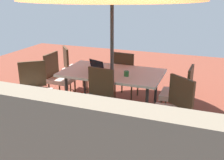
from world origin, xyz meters
TOP-DOWN VIEW (x-y plane):
  - ground_plane at (0.00, 0.00)m, footprint 10.00×10.00m
  - dining_table at (0.00, 0.00)m, footprint 1.73×1.00m
  - chair_northwest at (-1.15, 0.66)m, footprint 0.58×0.58m
  - chair_north at (0.00, 0.68)m, footprint 0.47×0.48m
  - chair_east at (1.11, -0.05)m, footprint 0.46×0.46m
  - chair_west at (-1.16, -0.00)m, footprint 0.47×0.46m
  - chair_northeast at (1.14, 0.69)m, footprint 0.58×0.58m
  - chair_southeast at (1.15, -0.69)m, footprint 0.59×0.58m
  - chair_south at (-0.03, -0.70)m, footprint 0.47×0.48m
  - laptop at (0.21, 0.05)m, footprint 0.39×0.35m
  - cup at (-0.31, 0.15)m, footprint 0.08×0.08m

SIDE VIEW (x-z plane):
  - ground_plane at x=0.00m, z-range -0.02..0.00m
  - chair_northwest at x=-1.15m, z-range 0.06..1.04m
  - chair_north at x=0.00m, z-range 0.06..1.04m
  - chair_east at x=1.11m, z-range 0.06..1.04m
  - chair_west at x=-1.16m, z-range 0.06..1.04m
  - chair_northeast at x=1.14m, z-range 0.06..1.04m
  - chair_southeast at x=1.15m, z-range 0.06..1.04m
  - chair_south at x=-0.03m, z-range 0.06..1.04m
  - dining_table at x=0.00m, z-range 0.33..1.10m
  - cup at x=-0.31m, z-range 0.77..0.85m
  - laptop at x=0.21m, z-range 0.71..0.92m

